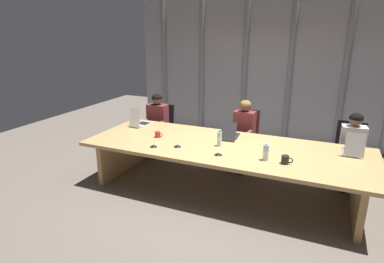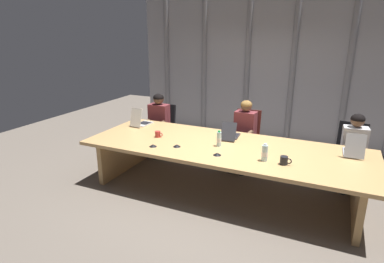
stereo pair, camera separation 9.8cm
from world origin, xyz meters
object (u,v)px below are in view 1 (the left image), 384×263
person_left_end (156,120)px  conference_mic_right_side (153,146)px  laptop_center (353,149)px  coffee_mug_far (158,134)px  conference_mic_left_side (177,146)px  office_chair_center (346,160)px  coffee_mug_near (285,160)px  laptop_left_end (140,122)px  laptop_left_mid (231,134)px  office_chair_left_end (161,134)px  water_bottle_primary (219,139)px  water_bottle_secondary (266,152)px  conference_mic_middle (218,154)px  office_chair_left_mid (244,145)px  person_left_mid (243,131)px  person_center (353,146)px

person_left_end → conference_mic_right_side: 1.63m
laptop_center → coffee_mug_far: 2.80m
coffee_mug_far → conference_mic_left_side: 0.54m
office_chair_center → coffee_mug_near: (-0.78, -1.45, 0.42)m
laptop_left_end → laptop_left_mid: 1.65m
laptop_left_end → office_chair_left_end: 0.85m
coffee_mug_far → conference_mic_left_side: bearing=-29.6°
water_bottle_primary → conference_mic_left_side: water_bottle_primary is taller
water_bottle_secondary → conference_mic_middle: bearing=-173.2°
laptop_left_mid → office_chair_left_mid: 0.84m
water_bottle_secondary → coffee_mug_far: water_bottle_secondary is taller
office_chair_center → coffee_mug_far: size_ratio=7.18×
office_chair_left_end → person_left_end: size_ratio=0.79×
conference_mic_right_side → laptop_left_mid: bearing=43.7°
coffee_mug_near → conference_mic_right_side: coffee_mug_near is taller
laptop_center → conference_mic_right_side: laptop_center is taller
laptop_center → person_left_mid: bearing=68.7°
office_chair_left_end → water_bottle_primary: size_ratio=3.93×
laptop_left_end → laptop_left_mid: bearing=-86.6°
person_left_mid → laptop_center: bearing=74.5°
office_chair_left_end → conference_mic_right_side: 1.80m
person_left_end → conference_mic_left_side: person_left_end is taller
person_center → coffee_mug_far: 2.99m
laptop_left_end → coffee_mug_far: laptop_left_end is taller
conference_mic_middle → office_chair_center: bearing=42.5°
laptop_left_mid → office_chair_center: size_ratio=0.49×
laptop_left_mid → coffee_mug_near: bearing=-132.6°
office_chair_left_mid → coffee_mug_far: 1.66m
office_chair_center → conference_mic_right_side: (-2.60, -1.58, 0.39)m
office_chair_left_mid → laptop_center: bearing=63.6°
laptop_left_end → water_bottle_secondary: (2.33, -0.71, 0.04)m
laptop_left_mid → office_chair_left_mid: laptop_left_mid is taller
person_left_end → conference_mic_middle: person_left_end is taller
laptop_left_end → conference_mic_middle: (1.72, -0.78, -0.05)m
laptop_left_end → office_chair_center: size_ratio=0.47×
water_bottle_secondary → conference_mic_right_side: bearing=-174.7°
laptop_center → conference_mic_right_side: 2.74m
office_chair_left_end → office_chair_left_mid: (1.71, 0.00, 0.02)m
person_center → office_chair_left_mid: bearing=-100.5°
laptop_center → water_bottle_secondary: (-1.04, -0.70, 0.04)m
laptop_left_mid → office_chair_left_mid: bearing=-8.6°
office_chair_left_end → person_center: person_center is taller
laptop_left_end → person_left_mid: bearing=-68.0°
office_chair_center → water_bottle_primary: water_bottle_primary is taller
conference_mic_left_side → conference_mic_middle: same height
person_center → laptop_left_mid: bearing=-77.1°
laptop_center → person_center: bearing=-6.6°
person_left_mid → conference_mic_left_side: person_left_mid is taller
coffee_mug_far → person_left_end: bearing=121.6°
laptop_left_mid → person_left_end: (-1.67, 0.57, -0.10)m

